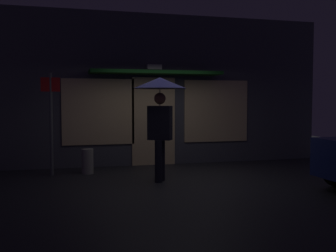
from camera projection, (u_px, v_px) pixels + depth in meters
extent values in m
plane|color=#26262B|center=(177.00, 181.00, 8.01)|extent=(18.00, 18.00, 0.00)
cube|color=#4C4C56|center=(152.00, 90.00, 10.16)|extent=(9.12, 0.30, 3.79)
cube|color=#F9D199|center=(154.00, 121.00, 10.05)|extent=(1.10, 0.04, 2.20)
cube|color=#F9D199|center=(98.00, 112.00, 9.69)|extent=(1.74, 0.04, 1.60)
cube|color=#F9D199|center=(216.00, 111.00, 10.45)|extent=(1.74, 0.04, 1.60)
cube|color=white|center=(154.00, 67.00, 9.88)|extent=(0.36, 0.16, 0.12)
cube|color=#144C19|center=(156.00, 72.00, 9.65)|extent=(3.20, 0.70, 0.08)
cylinder|color=black|center=(159.00, 161.00, 7.90)|extent=(0.15, 0.15, 0.84)
cylinder|color=black|center=(161.00, 160.00, 8.09)|extent=(0.15, 0.15, 0.84)
cube|color=black|center=(160.00, 123.00, 7.95)|extent=(0.52, 0.44, 0.68)
cube|color=silver|center=(164.00, 123.00, 7.86)|extent=(0.13, 0.09, 0.54)
cube|color=navy|center=(164.00, 124.00, 7.85)|extent=(0.06, 0.05, 0.43)
sphere|color=tan|center=(160.00, 99.00, 7.92)|extent=(0.23, 0.23, 0.23)
cylinder|color=slate|center=(160.00, 99.00, 7.92)|extent=(0.02, 0.02, 0.87)
cone|color=#14144C|center=(160.00, 83.00, 7.90)|extent=(1.05, 1.05, 0.22)
cylinder|color=#595B60|center=(51.00, 124.00, 8.59)|extent=(0.07, 0.07, 2.21)
cube|color=red|center=(50.00, 84.00, 8.51)|extent=(0.40, 0.02, 0.30)
cylinder|color=#9E998E|center=(88.00, 161.00, 8.85)|extent=(0.26, 0.26, 0.55)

